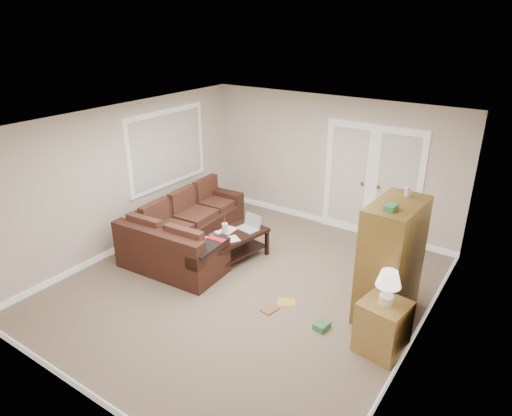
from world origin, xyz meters
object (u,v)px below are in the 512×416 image
Objects in this scene: coffee_table at (233,246)px; side_cabinet at (383,323)px; tv_armoire at (391,260)px; sectional_sofa at (184,234)px.

side_cabinet reaches higher than coffee_table.
side_cabinet is at bearing -71.16° from tv_armoire.
side_cabinet is at bearing -12.19° from sectional_sofa.
tv_armoire is at bearing 114.56° from side_cabinet.
coffee_table is at bearing 173.36° from side_cabinet.
tv_armoire is (2.60, 0.01, 0.56)m from coffee_table.
side_cabinet is (2.82, -0.76, 0.13)m from coffee_table.
side_cabinet reaches higher than sectional_sofa.
tv_armoire is at bearing 10.37° from coffee_table.
sectional_sofa is at bearing -159.19° from coffee_table.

